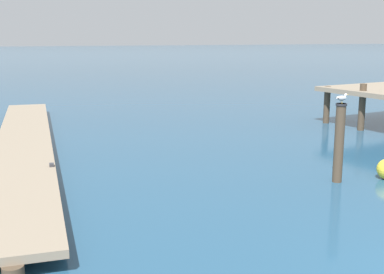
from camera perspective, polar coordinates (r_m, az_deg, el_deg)
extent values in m
cube|color=gray|center=(17.87, -18.72, -0.65)|extent=(3.20, 19.07, 0.16)
cylinder|color=#4C3D2D|center=(8.88, -19.80, -14.57)|extent=(0.36, 0.36, 0.29)
cylinder|color=#4C3D2D|center=(13.32, -19.04, -5.73)|extent=(0.36, 0.36, 0.29)
cylinder|color=#4C3D2D|center=(17.92, -18.67, -1.36)|extent=(0.36, 0.36, 0.29)
cylinder|color=#4C3D2D|center=(22.58, -18.46, 1.22)|extent=(0.36, 0.36, 0.29)
cylinder|color=#4C3D2D|center=(27.27, -18.31, 2.91)|extent=(0.36, 0.36, 0.29)
cube|color=#333338|center=(14.14, -15.79, -3.09)|extent=(0.13, 0.21, 0.08)
cylinder|color=#4C3D2D|center=(23.67, 15.19, 3.58)|extent=(0.28, 0.28, 1.70)
cylinder|color=#4C3D2D|center=(22.25, 18.90, 3.25)|extent=(0.28, 0.28, 1.98)
cylinder|color=#4C3D2D|center=(14.08, 16.50, -0.69)|extent=(0.26, 0.26, 2.18)
cylinder|color=#28282D|center=(13.90, 16.74, 3.59)|extent=(0.30, 0.30, 0.06)
cylinder|color=gold|center=(13.91, 16.70, 3.87)|extent=(0.01, 0.01, 0.07)
cylinder|color=gold|center=(13.87, 16.82, 3.84)|extent=(0.01, 0.01, 0.07)
ellipsoid|color=white|center=(13.88, 16.78, 4.28)|extent=(0.29, 0.14, 0.13)
ellipsoid|color=silver|center=(13.91, 16.59, 4.35)|extent=(0.24, 0.05, 0.09)
ellipsoid|color=#383838|center=(13.85, 16.22, 4.32)|extent=(0.07, 0.03, 0.04)
ellipsoid|color=silver|center=(13.82, 16.84, 4.29)|extent=(0.24, 0.05, 0.09)
ellipsoid|color=#383838|center=(13.77, 16.44, 4.27)|extent=(0.07, 0.03, 0.04)
cone|color=white|center=(13.80, 16.26, 4.27)|extent=(0.09, 0.08, 0.07)
sphere|color=white|center=(13.93, 17.20, 4.64)|extent=(0.08, 0.08, 0.08)
cone|color=gold|center=(13.96, 17.37, 4.62)|extent=(0.05, 0.03, 0.02)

